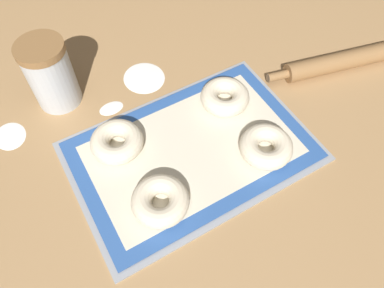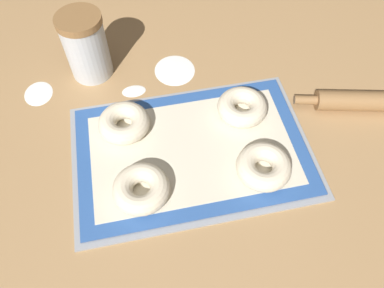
{
  "view_description": "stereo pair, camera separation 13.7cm",
  "coord_description": "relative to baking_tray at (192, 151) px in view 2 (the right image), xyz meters",
  "views": [
    {
      "loc": [
        -0.21,
        -0.35,
        0.66
      ],
      "look_at": [
        0.01,
        0.02,
        0.03
      ],
      "focal_mm": 35.0,
      "sensor_mm": 36.0,
      "label": 1
    },
    {
      "loc": [
        -0.08,
        -0.4,
        0.66
      ],
      "look_at": [
        0.01,
        0.02,
        0.03
      ],
      "focal_mm": 35.0,
      "sensor_mm": 36.0,
      "label": 2
    }
  ],
  "objects": [
    {
      "name": "bagel_front_left",
      "position": [
        -0.11,
        -0.08,
        0.03
      ],
      "size": [
        0.11,
        0.11,
        0.04
      ],
      "color": "beige",
      "rests_on": "baking_mat"
    },
    {
      "name": "bagel_back_left",
      "position": [
        -0.13,
        0.08,
        0.03
      ],
      "size": [
        0.11,
        0.11,
        0.04
      ],
      "color": "beige",
      "rests_on": "baking_mat"
    },
    {
      "name": "flour_patch_near",
      "position": [
        -0.1,
        0.2,
        -0.0
      ],
      "size": [
        0.06,
        0.04,
        0.0
      ],
      "color": "white",
      "rests_on": "ground_plane"
    },
    {
      "name": "baking_mat",
      "position": [
        -0.0,
        -0.0,
        0.01
      ],
      "size": [
        0.47,
        0.31,
        0.0
      ],
      "color": "#2D569E",
      "rests_on": "baking_tray"
    },
    {
      "name": "ground_plane",
      "position": [
        -0.01,
        -0.02,
        -0.0
      ],
      "size": [
        2.8,
        2.8,
        0.0
      ],
      "primitive_type": "plane",
      "color": "#A87F51"
    },
    {
      "name": "flour_canister",
      "position": [
        -0.19,
        0.28,
        0.08
      ],
      "size": [
        0.1,
        0.1,
        0.16
      ],
      "color": "silver",
      "rests_on": "ground_plane"
    },
    {
      "name": "flour_patch_far",
      "position": [
        -0.32,
        0.23,
        -0.0
      ],
      "size": [
        0.07,
        0.08,
        0.0
      ],
      "color": "white",
      "rests_on": "ground_plane"
    },
    {
      "name": "bagel_front_right",
      "position": [
        0.13,
        -0.08,
        0.03
      ],
      "size": [
        0.11,
        0.11,
        0.04
      ],
      "color": "beige",
      "rests_on": "baking_mat"
    },
    {
      "name": "baking_tray",
      "position": [
        0.0,
        0.0,
        0.0
      ],
      "size": [
        0.5,
        0.33,
        0.01
      ],
      "color": "#93969B",
      "rests_on": "ground_plane"
    },
    {
      "name": "flour_patch_side",
      "position": [
        0.01,
        0.24,
        -0.0
      ],
      "size": [
        0.1,
        0.11,
        0.0
      ],
      "color": "white",
      "rests_on": "ground_plane"
    },
    {
      "name": "rolling_pin",
      "position": [
        0.44,
        0.03,
        0.02
      ],
      "size": [
        0.39,
        0.11,
        0.05
      ],
      "color": "olive",
      "rests_on": "ground_plane"
    },
    {
      "name": "bagel_back_right",
      "position": [
        0.13,
        0.07,
        0.03
      ],
      "size": [
        0.11,
        0.11,
        0.04
      ],
      "color": "beige",
      "rests_on": "baking_mat"
    }
  ]
}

